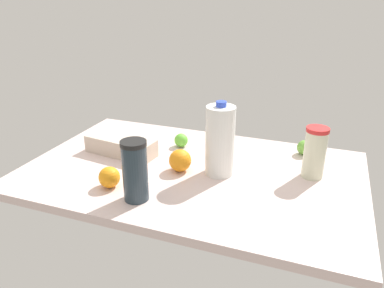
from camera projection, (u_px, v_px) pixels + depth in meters
The scene contains 9 objects.
countertop at pixel (192, 173), 136.53cm from camera, with size 120.00×76.00×3.00cm, color beige.
tumbler_cup at pixel (315, 153), 127.42cm from camera, with size 7.65×7.65×18.16cm.
milk_jug at pixel (220, 141), 128.43cm from camera, with size 10.09×10.09×26.47cm.
shaker_bottle at pixel (135, 171), 113.36cm from camera, with size 7.96×7.96×19.53cm.
egg_carton at pixel (121, 146), 147.16cm from camera, with size 28.33×10.27×6.78cm, color beige.
lime_by_jug at pixel (305, 148), 146.87cm from camera, with size 5.87×5.87×5.87cm, color #64A839.
orange_near_front at pixel (180, 160), 133.52cm from camera, with size 8.04×8.04×8.04cm, color orange.
lime_loose at pixel (181, 140), 154.25cm from camera, with size 5.60×5.60×5.60cm, color #5FBC37.
orange_far_back at pixel (109, 177), 122.85cm from camera, with size 7.04×7.04×7.04cm, color orange.
Camera 1 is at (-42.63, 113.91, 64.43)cm, focal length 35.00 mm.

